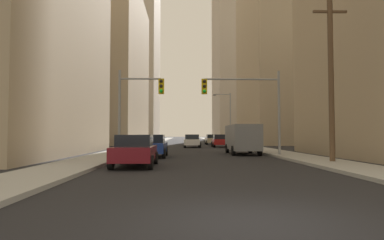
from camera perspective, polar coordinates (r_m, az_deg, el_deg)
name	(u,v)px	position (r m, az deg, el deg)	size (l,w,h in m)	color
ground_plane	(250,223)	(6.10, 10.08, -17.11)	(400.00, 400.00, 0.00)	black
sidewalk_left	(152,143)	(56.03, -6.89, -3.97)	(2.71, 160.00, 0.15)	#9E9E99
sidewalk_right	(227,143)	(56.30, 6.07, -3.97)	(2.71, 160.00, 0.15)	#9E9E99
cargo_van_grey	(242,138)	(25.78, 8.70, -3.03)	(2.16, 5.22, 2.26)	slate
sedan_maroon	(135,150)	(15.98, -9.83, -5.22)	(1.95, 4.22, 1.52)	maroon
sedan_blue	(152,146)	(22.50, -6.89, -4.43)	(1.95, 4.23, 1.52)	navy
sedan_red	(220,141)	(39.93, 4.93, -3.59)	(1.95, 4.25, 1.52)	maroon
sedan_white	(192,141)	(38.91, 0.02, -3.62)	(1.96, 4.27, 1.52)	white
sedan_beige	(212,139)	(49.90, 3.47, -3.37)	(1.95, 4.24, 1.52)	#C6B793
traffic_signal_near_left	(139,99)	(23.13, -9.23, 3.67)	(3.17, 0.44, 6.00)	gray
traffic_signal_near_right	(245,97)	(23.35, 9.11, 3.89)	(5.53, 0.44, 6.00)	gray
utility_pole_right	(331,69)	(18.94, 22.91, 8.18)	(2.20, 0.28, 9.43)	brown
street_lamp_right	(227,113)	(47.59, 6.15, 1.17)	(2.64, 0.32, 7.50)	gray
building_left_mid_office	(71,68)	(60.77, -20.23, 8.49)	(23.94, 26.08, 25.91)	tan
building_left_far_tower	(132,44)	(104.15, -10.31, 12.76)	(15.30, 24.92, 57.73)	#B7A893
building_right_mid_block	(306,55)	(57.62, 19.15, 10.61)	(19.75, 18.85, 28.93)	tan
building_right_far_highrise	(246,21)	(102.65, 9.38, 16.61)	(18.42, 22.92, 70.15)	#B7A893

